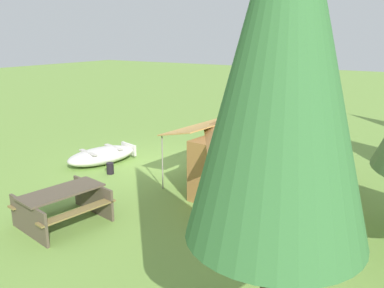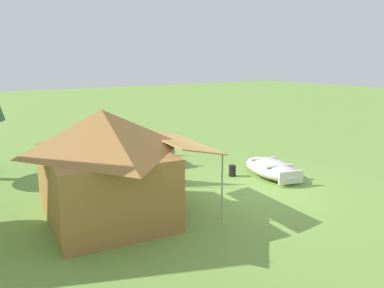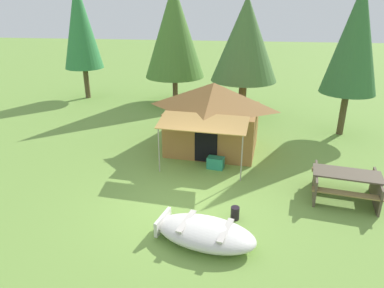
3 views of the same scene
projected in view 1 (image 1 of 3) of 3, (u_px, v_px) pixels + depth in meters
The scene contains 7 objects.
ground_plane at pixel (154, 164), 12.83m from camera, with size 80.00×80.00×0.00m, color #739D42.
beached_rowboat at pixel (102, 155), 12.93m from camera, with size 2.55×1.74×0.48m.
canvas_cabin_tent at pixel (262, 147), 10.10m from camera, with size 3.58×3.96×2.46m.
picnic_table at pixel (62, 203), 8.69m from camera, with size 1.99×1.76×0.77m.
cooler_box at pixel (202, 178), 11.02m from camera, with size 0.53×0.32×0.39m, color #2A8B6A.
fuel_can at pixel (110, 168), 11.91m from camera, with size 0.22×0.22×0.34m, color black.
pine_tree_far_center at pixel (284, 60), 4.19m from camera, with size 2.10×2.10×5.85m.
Camera 1 is at (9.68, 7.53, 4.02)m, focal length 37.33 mm.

